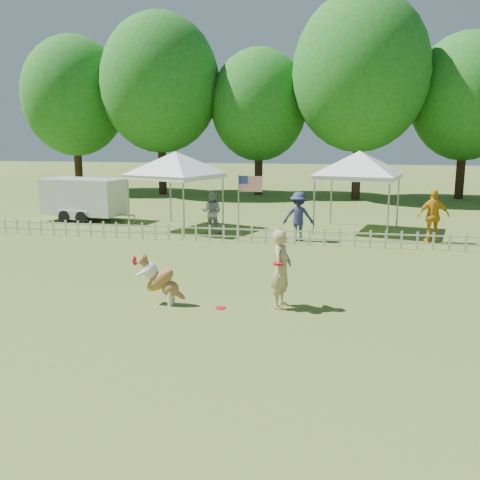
{
  "coord_description": "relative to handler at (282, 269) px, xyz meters",
  "views": [
    {
      "loc": [
        2.34,
        -10.91,
        3.68
      ],
      "look_at": [
        -0.18,
        2.0,
        1.1
      ],
      "focal_mm": 40.0,
      "sensor_mm": 36.0,
      "label": 1
    }
  ],
  "objects": [
    {
      "name": "ground",
      "position": [
        -1.08,
        -0.21,
        -0.85
      ],
      "size": [
        120.0,
        120.0,
        0.0
      ],
      "primitive_type": "plane",
      "color": "#415B1C",
      "rests_on": "ground"
    },
    {
      "name": "spectator_a",
      "position": [
        -3.65,
        8.44,
        -0.04
      ],
      "size": [
        0.81,
        0.64,
        1.63
      ],
      "primitive_type": "imported",
      "rotation": [
        0.0,
        0.0,
        3.12
      ],
      "color": "#999A9E",
      "rests_on": "ground"
    },
    {
      "name": "tree_center_left",
      "position": [
        -4.08,
        22.29,
        4.05
      ],
      "size": [
        6.0,
        6.0,
        9.8
      ],
      "primitive_type": null,
      "color": "#1D5A19",
      "rests_on": "ground"
    },
    {
      "name": "tree_left",
      "position": [
        -10.08,
        21.29,
        5.15
      ],
      "size": [
        7.4,
        7.4,
        12.0
      ],
      "primitive_type": null,
      "color": "#1D5A19",
      "rests_on": "ground"
    },
    {
      "name": "tree_far_left",
      "position": [
        -16.08,
        21.79,
        4.65
      ],
      "size": [
        6.6,
        6.6,
        11.0
      ],
      "primitive_type": null,
      "color": "#1D5A19",
      "rests_on": "ground"
    },
    {
      "name": "canopy_tent_right",
      "position": [
        1.78,
        9.9,
        0.67
      ],
      "size": [
        3.49,
        3.49,
        3.04
      ],
      "primitive_type": null,
      "rotation": [
        0.0,
        0.0,
        -0.21
      ],
      "color": "white",
      "rests_on": "ground"
    },
    {
      "name": "canopy_tent_left",
      "position": [
        -5.26,
        9.1,
        0.65
      ],
      "size": [
        3.7,
        3.7,
        3.0
      ],
      "primitive_type": null,
      "rotation": [
        0.0,
        0.0,
        -0.34
      ],
      "color": "white",
      "rests_on": "ground"
    },
    {
      "name": "frisbee_on_turf",
      "position": [
        -1.28,
        -0.34,
        -0.84
      ],
      "size": [
        0.25,
        0.25,
        0.02
      ],
      "primitive_type": "cylinder",
      "rotation": [
        0.0,
        0.0,
        0.15
      ],
      "color": "red",
      "rests_on": "ground"
    },
    {
      "name": "spectator_c",
      "position": [
        4.33,
        8.13,
        0.08
      ],
      "size": [
        1.17,
        0.66,
        1.87
      ],
      "primitive_type": "imported",
      "rotation": [
        0.0,
        0.0,
        3.33
      ],
      "color": "orange",
      "rests_on": "ground"
    },
    {
      "name": "handler",
      "position": [
        0.0,
        0.0,
        0.0
      ],
      "size": [
        0.52,
        0.69,
        1.71
      ],
      "primitive_type": "imported",
      "rotation": [
        0.0,
        0.0,
        1.38
      ],
      "color": "tan",
      "rests_on": "ground"
    },
    {
      "name": "flag_pole",
      "position": [
        -2.38,
        7.23,
        0.32
      ],
      "size": [
        0.91,
        0.15,
        2.35
      ],
      "primitive_type": null,
      "rotation": [
        0.0,
        0.0,
        -0.06
      ],
      "color": "gray",
      "rests_on": "ground"
    },
    {
      "name": "tree_right",
      "position": [
        7.92,
        22.29,
        4.35
      ],
      "size": [
        6.2,
        6.2,
        10.4
      ],
      "primitive_type": null,
      "color": "#1D5A19",
      "rests_on": "ground"
    },
    {
      "name": "dog",
      "position": [
        -2.63,
        -0.3,
        -0.31
      ],
      "size": [
        1.07,
        0.38,
        1.1
      ],
      "primitive_type": null,
      "rotation": [
        0.0,
        0.0,
        -0.02
      ],
      "color": "brown",
      "rests_on": "ground"
    },
    {
      "name": "picket_fence",
      "position": [
        -1.08,
        6.79,
        -0.55
      ],
      "size": [
        22.0,
        0.08,
        0.6
      ],
      "primitive_type": null,
      "color": "white",
      "rests_on": "ground"
    },
    {
      "name": "cargo_trailer",
      "position": [
        -9.85,
        10.35,
        0.09
      ],
      "size": [
        4.5,
        2.46,
        1.88
      ],
      "primitive_type": null,
      "rotation": [
        0.0,
        0.0,
        -0.14
      ],
      "color": "silver",
      "rests_on": "ground"
    },
    {
      "name": "tree_center_right",
      "position": [
        1.92,
        20.79,
        5.45
      ],
      "size": [
        7.6,
        7.6,
        12.6
      ],
      "primitive_type": null,
      "color": "#1D5A19",
      "rests_on": "ground"
    },
    {
      "name": "spectator_b",
      "position": [
        -0.29,
        7.6,
        0.01
      ],
      "size": [
        1.17,
        0.72,
        1.74
      ],
      "primitive_type": "imported",
      "rotation": [
        0.0,
        0.0,
        3.07
      ],
      "color": "navy",
      "rests_on": "ground"
    }
  ]
}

